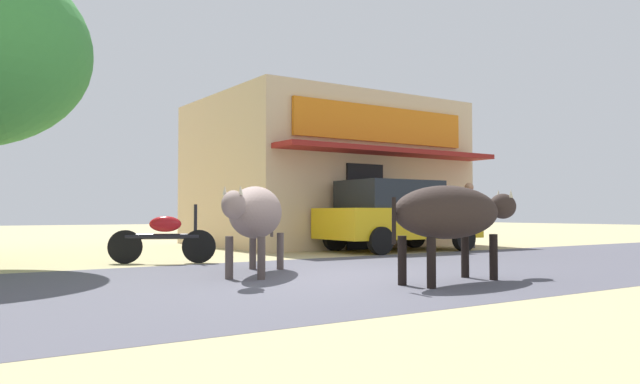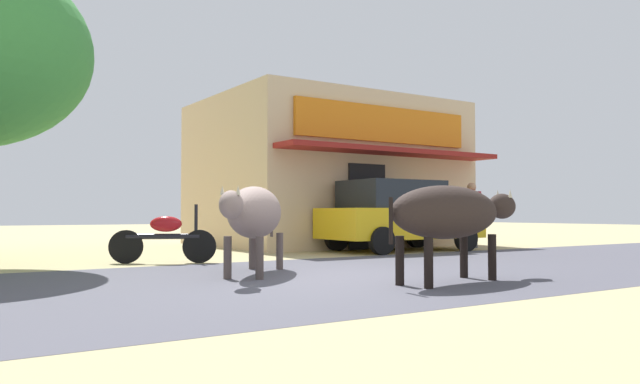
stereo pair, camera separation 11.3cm
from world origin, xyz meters
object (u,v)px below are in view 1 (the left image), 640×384
object	(u,v)px
cow_far_dark	(453,213)
cow_near_brown	(256,213)
parked_hatchback_car	(396,215)
pedestrian_by_shop	(469,209)
parked_motorcycle	(164,237)

from	to	relation	value
cow_far_dark	cow_near_brown	bearing A→B (deg)	125.50
parked_hatchback_car	cow_far_dark	xyz separation A→B (m)	(-3.68, -5.38, 0.05)
parked_hatchback_car	pedestrian_by_shop	xyz separation A→B (m)	(2.44, -0.02, 0.14)
cow_near_brown	pedestrian_by_shop	xyz separation A→B (m)	(7.77, 3.05, 0.09)
parked_motorcycle	parked_hatchback_car	bearing A→B (deg)	4.36
cow_near_brown	pedestrian_by_shop	world-z (taller)	pedestrian_by_shop
cow_near_brown	cow_far_dark	world-z (taller)	cow_near_brown
parked_hatchback_car	parked_motorcycle	size ratio (longest dim) A/B	2.26
parked_motorcycle	pedestrian_by_shop	size ratio (longest dim) A/B	1.02
parked_hatchback_car	cow_far_dark	size ratio (longest dim) A/B	1.44
parked_hatchback_car	cow_near_brown	xyz separation A→B (m)	(-5.33, -3.07, 0.05)
parked_motorcycle	cow_near_brown	bearing A→B (deg)	-80.54
parked_motorcycle	pedestrian_by_shop	world-z (taller)	pedestrian_by_shop
parked_hatchback_car	cow_near_brown	bearing A→B (deg)	-150.03
parked_motorcycle	cow_far_dark	xyz separation A→B (m)	(2.09, -4.94, 0.43)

